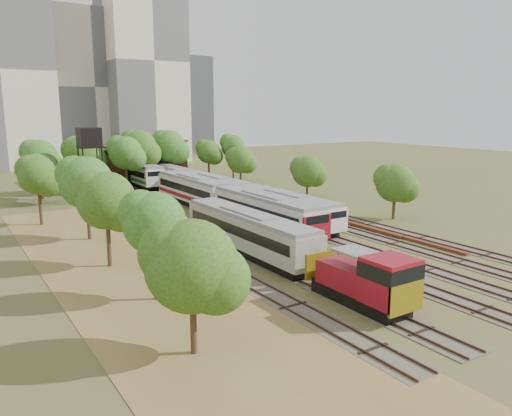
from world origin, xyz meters
TOP-DOWN VIEW (x-y plane):
  - ground at (0.00, 0.00)m, footprint 240.00×240.00m
  - dry_grass_patch at (-18.00, 8.00)m, footprint 14.00×60.00m
  - tracks at (-0.67, 25.00)m, footprint 24.60×80.00m
  - railcar_red_set at (-2.00, 22.70)m, footprint 3.24×34.57m
  - railcar_green_set at (2.00, 33.21)m, footprint 2.90×52.07m
  - railcar_rear at (-2.00, 53.08)m, footprint 3.24×16.08m
  - shunter_locomotive at (-8.00, -7.10)m, footprint 2.97×8.10m
  - old_grey_coach at (-8.00, 7.94)m, footprint 3.10×18.00m
  - water_tower at (-12.81, 41.83)m, footprint 3.01×3.01m
  - rail_pile_near at (8.00, 9.11)m, footprint 0.68×10.16m
  - rail_pile_far at (8.20, 0.85)m, footprint 0.52×8.27m
  - maintenance_shed at (-1.00, 57.98)m, footprint 16.45×11.55m
  - tree_band_left at (-19.69, 18.95)m, footprint 7.60×55.40m
  - tree_band_far at (-3.40, 50.44)m, footprint 38.04×10.56m
  - tree_band_right at (14.54, 29.04)m, footprint 5.71×39.55m
  - tower_centre at (2.00, 100.00)m, footprint 20.00×18.00m
  - tower_right at (14.00, 92.00)m, footprint 18.00×16.00m
  - tower_far_right at (34.00, 110.00)m, footprint 12.00×12.00m

SIDE VIEW (x-z plane):
  - ground at x=0.00m, z-range 0.00..0.00m
  - dry_grass_patch at x=-18.00m, z-range 0.00..0.04m
  - tracks at x=-0.67m, z-range -0.05..0.14m
  - rail_pile_far at x=8.20m, z-range 0.00..0.27m
  - rail_pile_near at x=8.00m, z-range 0.00..0.34m
  - shunter_locomotive at x=-8.00m, z-range -0.05..3.83m
  - railcar_green_set at x=2.00m, z-range 0.10..3.68m
  - old_grey_coach at x=-8.00m, z-range 0.18..4.01m
  - railcar_red_set at x=-2.00m, z-range 0.11..4.13m
  - railcar_rear at x=-2.00m, z-range 0.12..4.13m
  - maintenance_shed at x=-1.00m, z-range -0.87..6.70m
  - tree_band_right at x=14.54m, z-range 0.80..7.46m
  - tree_band_left at x=-19.69m, z-range 0.98..9.41m
  - tree_band_far at x=-3.40m, z-range 1.42..10.98m
  - water_tower at x=-12.81m, z-range 3.58..14.02m
  - tower_far_right at x=34.00m, z-range 0.00..28.00m
  - tower_centre at x=2.00m, z-range 0.00..36.00m
  - tower_right at x=14.00m, z-range 0.00..48.00m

